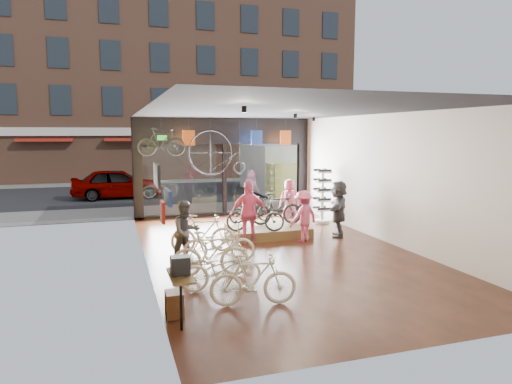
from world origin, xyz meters
name	(u,v)px	position (x,y,z in m)	size (l,w,h in m)	color
ground_plane	(277,252)	(0.00, 0.00, -0.02)	(7.00, 12.00, 0.04)	black
ceiling	(278,110)	(0.00, 0.00, 3.82)	(7.00, 12.00, 0.04)	black
wall_left	(143,188)	(-3.52, 0.00, 1.90)	(0.04, 12.00, 3.80)	#A27839
wall_right	(390,179)	(3.52, 0.00, 1.90)	(0.04, 12.00, 3.80)	beige
wall_back	(423,226)	(0.00, -6.02, 1.90)	(7.00, 0.04, 3.80)	beige
storefront	(224,167)	(0.00, 6.00, 1.90)	(7.00, 0.26, 3.80)	black
exit_sign	(162,138)	(-2.40, 5.88, 3.05)	(0.35, 0.06, 0.18)	#198C26
street_road	(188,189)	(0.00, 15.00, -0.01)	(30.00, 18.00, 0.02)	black
sidewalk_near	(218,208)	(0.00, 7.20, 0.06)	(30.00, 2.40, 0.12)	slate
sidewalk_far	(178,181)	(0.00, 19.00, 0.06)	(30.00, 2.00, 0.12)	slate
opposite_building	(171,79)	(0.00, 21.50, 7.00)	(26.00, 5.00, 14.00)	brown
street_car	(118,183)	(-3.97, 12.00, 0.74)	(1.75, 4.36, 1.49)	gray
box_truck	(277,170)	(4.07, 11.00, 1.29)	(2.19, 6.56, 2.58)	silver
floor_bike_1	(253,280)	(-1.79, -3.55, 0.50)	(0.47, 1.66, 1.00)	beige
floor_bike_2	(222,269)	(-2.16, -2.52, 0.44)	(0.59, 1.69, 0.89)	beige
floor_bike_3	(211,254)	(-2.18, -1.59, 0.52)	(0.49, 1.75, 1.05)	beige
floor_bike_4	(219,244)	(-1.75, -0.54, 0.47)	(0.62, 1.79, 0.94)	beige
floor_bike_5	(203,234)	(-1.94, 0.52, 0.52)	(0.49, 1.74, 1.05)	beige
display_platform	(267,230)	(0.41, 1.98, 0.15)	(2.40, 1.80, 0.30)	#523B1C
display_bike_left	(255,216)	(-0.20, 1.34, 0.76)	(0.61, 1.74, 0.91)	#212723
display_bike_mid	(277,209)	(0.78, 2.11, 0.81)	(0.48, 1.70, 1.02)	#212723
display_bike_right	(251,210)	(0.07, 2.68, 0.71)	(0.55, 1.56, 0.82)	#212723
customer_1	(186,232)	(-2.54, -0.34, 0.79)	(0.76, 0.60, 1.57)	#3F3F44
customer_2	(249,213)	(-0.46, 1.12, 0.92)	(1.07, 0.45, 1.83)	#CC4C72
customer_3	(304,216)	(1.16, 0.87, 0.77)	(0.99, 0.57, 1.54)	#CC4C72
customer_4	(290,201)	(1.81, 3.61, 0.80)	(0.78, 0.51, 1.59)	#CC4C72
customer_5	(338,209)	(2.48, 1.18, 0.88)	(1.63, 0.52, 1.76)	#3F3F44
sunglasses_rack	(322,196)	(2.95, 3.31, 0.98)	(0.58, 0.48, 1.97)	white
wall_merch	(166,244)	(-3.38, -3.50, 1.30)	(0.40, 2.40, 2.60)	navy
penny_farthing	(220,154)	(-0.59, 4.21, 2.50)	(1.98, 0.06, 1.58)	black
hung_bike	(162,142)	(-2.60, 4.20, 2.93)	(0.45, 1.58, 0.95)	#212723
jersey_left	(189,138)	(-1.52, 5.20, 3.05)	(0.45, 0.03, 0.55)	#CC5919
jersey_mid	(257,138)	(1.09, 5.20, 3.05)	(0.45, 0.03, 0.55)	#1E3F99
jersey_right	(286,138)	(2.26, 5.20, 3.05)	(0.45, 0.03, 0.55)	#CC5919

